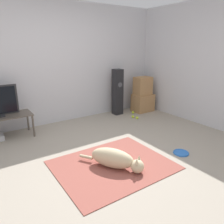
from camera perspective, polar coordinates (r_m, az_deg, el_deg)
name	(u,v)px	position (r m, az deg, el deg)	size (l,w,h in m)	color
ground_plane	(107,160)	(3.37, -1.41, -12.54)	(12.00, 12.00, 0.00)	#9E9384
wall_back	(52,64)	(4.85, -15.40, 11.90)	(8.00, 0.06, 2.55)	silver
wall_right	(217,66)	(4.86, 25.69, 10.87)	(0.06, 8.00, 2.55)	silver
area_rug	(113,165)	(3.25, 0.16, -13.64)	(1.60, 1.31, 0.01)	#934C42
dog	(115,159)	(3.11, 0.86, -12.17)	(0.59, 0.86, 0.28)	beige
frisbee	(181,153)	(3.72, 17.58, -10.11)	(0.25, 0.25, 0.03)	blue
cardboard_box_lower	(143,103)	(5.74, 8.03, 2.39)	(0.52, 0.36, 0.44)	#A87A4C
cardboard_box_upper	(143,86)	(5.64, 8.05, 6.78)	(0.43, 0.29, 0.45)	#A87A4C
floor_speaker	(117,92)	(5.37, 1.45, 5.22)	(0.21, 0.21, 1.12)	black
tennis_ball_by_boxes	(133,117)	(5.21, 5.47, -1.22)	(0.07, 0.07, 0.07)	#C6E033
tennis_ball_near_speaker	(137,118)	(5.15, 6.59, -1.49)	(0.07, 0.07, 0.07)	#C6E033
tennis_ball_loose_on_carpet	(133,112)	(5.54, 5.50, -0.08)	(0.07, 0.07, 0.07)	#C6E033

